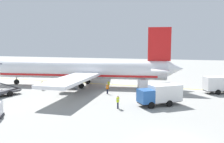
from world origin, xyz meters
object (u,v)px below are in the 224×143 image
(airliner_foreground, at_px, (80,70))
(service_truck_fuel, at_px, (160,94))
(crew_marshaller, at_px, (118,101))
(crew_loader_right, at_px, (42,85))
(service_truck_baggage, at_px, (219,84))
(crew_loader_left, at_px, (107,88))
(cargo_container_mid, at_px, (168,89))
(cargo_container_far, at_px, (143,85))
(crew_supervisor, at_px, (109,84))

(airliner_foreground, xyz_separation_m, service_truck_fuel, (-9.99, -17.42, -1.79))
(crew_marshaller, relative_size, crew_loader_right, 1.04)
(service_truck_baggage, height_order, crew_loader_left, service_truck_baggage)
(airliner_foreground, bearing_deg, crew_loader_left, -124.11)
(crew_marshaller, bearing_deg, cargo_container_mid, -28.13)
(crew_loader_right, bearing_deg, service_truck_fuel, -100.51)
(service_truck_fuel, xyz_separation_m, cargo_container_far, (10.39, 4.46, -0.62))
(crew_marshaller, bearing_deg, crew_supervisor, 24.62)
(cargo_container_far, height_order, crew_marshaller, cargo_container_far)
(service_truck_baggage, relative_size, crew_supervisor, 3.54)
(crew_loader_right, height_order, crew_supervisor, crew_loader_right)
(service_truck_fuel, height_order, crew_loader_left, service_truck_fuel)
(crew_loader_right, bearing_deg, service_truck_baggage, -77.23)
(service_truck_baggage, relative_size, crew_loader_left, 3.30)
(service_truck_fuel, distance_m, crew_loader_right, 22.91)
(airliner_foreground, xyz_separation_m, service_truck_baggage, (1.32, -26.39, -1.79))
(cargo_container_far, relative_size, crew_loader_left, 1.35)
(crew_marshaller, xyz_separation_m, crew_supervisor, (12.27, 5.62, -0.07))
(service_truck_fuel, xyz_separation_m, crew_loader_left, (4.66, 9.55, -0.55))
(cargo_container_mid, relative_size, crew_loader_right, 1.43)
(crew_marshaller, height_order, crew_supervisor, crew_marshaller)
(service_truck_fuel, bearing_deg, cargo_container_mid, -3.87)
(cargo_container_far, bearing_deg, airliner_foreground, 91.77)
(cargo_container_far, bearing_deg, crew_marshaller, 177.04)
(service_truck_fuel, xyz_separation_m, crew_loader_right, (4.18, 22.52, -0.60))
(crew_supervisor, bearing_deg, crew_loader_right, 111.70)
(crew_loader_left, bearing_deg, crew_supervisor, 16.60)
(airliner_foreground, bearing_deg, crew_loader_right, 138.79)
(airliner_foreground, relative_size, crew_loader_right, 24.54)
(cargo_container_far, bearing_deg, crew_supervisor, 103.78)
(airliner_foreground, bearing_deg, service_truck_fuel, -119.83)
(service_truck_fuel, xyz_separation_m, crew_marshaller, (-3.43, 5.18, -0.56))
(service_truck_fuel, xyz_separation_m, cargo_container_mid, (7.16, -0.48, -0.62))
(service_truck_fuel, height_order, service_truck_baggage, service_truck_baggage)
(service_truck_fuel, distance_m, crew_supervisor, 13.97)
(service_truck_fuel, height_order, cargo_container_mid, service_truck_fuel)
(cargo_container_mid, bearing_deg, crew_supervisor, 81.51)
(crew_loader_right, bearing_deg, airliner_foreground, -41.21)
(airliner_foreground, height_order, service_truck_fuel, airliner_foreground)
(crew_marshaller, bearing_deg, crew_loader_left, 28.41)
(service_truck_baggage, xyz_separation_m, crew_loader_right, (-7.14, 31.48, -0.60))
(service_truck_baggage, distance_m, crew_supervisor, 19.93)
(airliner_foreground, xyz_separation_m, cargo_container_far, (0.40, -12.96, -2.41))
(cargo_container_mid, height_order, crew_supervisor, cargo_container_mid)
(cargo_container_far, distance_m, crew_loader_right, 19.10)
(cargo_container_far, relative_size, crew_loader_right, 1.41)
(cargo_container_mid, relative_size, crew_supervisor, 1.47)
(airliner_foreground, distance_m, crew_marshaller, 18.32)
(crew_marshaller, height_order, crew_loader_right, crew_marshaller)
(airliner_foreground, height_order, crew_supervisor, airliner_foreground)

